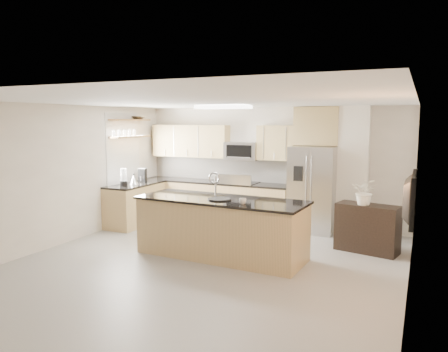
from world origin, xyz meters
The scene contains 27 objects.
floor centered at (0.00, 0.00, 0.00)m, with size 6.50×6.50×0.00m, color gray.
ceiling centered at (0.00, 0.00, 2.60)m, with size 6.00×6.50×0.02m, color silver.
wall_back centered at (0.00, 3.25, 1.30)m, with size 6.00×0.02×2.60m, color silver.
wall_front centered at (0.00, -3.25, 1.30)m, with size 6.00×0.02×2.60m, color silver.
wall_left centered at (-3.00, 0.00, 1.30)m, with size 0.02×6.50×2.60m, color silver.
wall_right centered at (3.00, 0.00, 1.30)m, with size 0.02×6.50×2.60m, color silver.
back_counter centered at (-1.23, 2.93, 0.47)m, with size 3.55×0.66×1.44m.
left_counter centered at (-2.67, 1.85, 0.46)m, with size 0.66×1.50×0.92m.
range centered at (-0.60, 2.92, 0.47)m, with size 0.76×0.64×1.14m.
upper_cabinets centered at (-1.30, 3.09, 1.83)m, with size 3.50×0.33×0.75m.
microwave centered at (-0.60, 3.04, 1.63)m, with size 0.76×0.40×0.40m.
refrigerator centered at (1.06, 2.87, 0.89)m, with size 0.92×0.78×1.78m.
partition_column centered at (1.82, 3.10, 1.30)m, with size 0.60×0.30×2.60m, color white.
window centered at (-2.98, 1.85, 1.65)m, with size 0.04×1.15×1.65m.
shelf_lower centered at (-2.85, 1.95, 1.95)m, with size 0.30×1.20×0.04m, color brown.
shelf_upper centered at (-2.85, 1.95, 2.32)m, with size 0.30×1.20×0.04m, color brown.
ceiling_fixture centered at (-0.40, 1.60, 2.56)m, with size 1.00×0.50×0.06m, color white.
island centered at (0.05, 0.54, 0.50)m, with size 2.94×1.19×1.42m.
credenza centered at (2.28, 1.85, 0.42)m, with size 1.06×0.44×0.85m, color black.
cup centered at (0.56, 0.25, 1.05)m, with size 0.12×0.12×0.09m, color silver.
platter centered at (0.06, 0.44, 1.01)m, with size 0.39×0.39×0.02m, color black.
blender centered at (-2.67, 1.46, 1.08)m, with size 0.16×0.16×0.38m.
kettle centered at (-2.62, 1.75, 1.03)m, with size 0.19×0.19×0.24m.
coffee_maker centered at (-2.70, 2.17, 1.06)m, with size 0.21×0.24×0.30m.
bowl centered at (-2.85, 2.28, 2.38)m, with size 0.38×0.38×0.09m, color #AAAAAC.
flower_vase centered at (2.22, 1.78, 1.20)m, with size 0.64×0.55×0.71m, color white.
television centered at (2.91, -0.20, 1.35)m, with size 1.08×0.14×0.62m, color black.
Camera 1 is at (3.10, -6.01, 2.30)m, focal length 35.00 mm.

